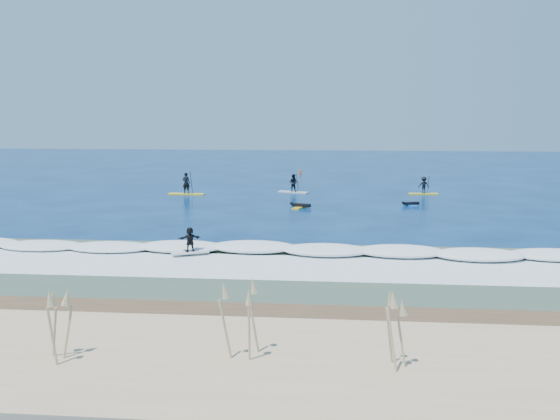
# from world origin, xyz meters

# --- Properties ---
(ground) EXTENTS (160.00, 160.00, 0.00)m
(ground) POSITION_xyz_m (0.00, 0.00, 0.00)
(ground) COLOR #031A41
(ground) RESTS_ON ground
(dune) EXTENTS (90.00, 7.00, 2.00)m
(dune) POSITION_xyz_m (0.00, -27.00, 0.00)
(dune) COLOR tan
(dune) RESTS_ON ground
(wet_sand_strip) EXTENTS (90.00, 5.00, 0.08)m
(wet_sand_strip) POSITION_xyz_m (0.00, -21.50, 0.00)
(wet_sand_strip) COLOR #4A3622
(wet_sand_strip) RESTS_ON ground
(shallow_water) EXTENTS (90.00, 13.00, 0.01)m
(shallow_water) POSITION_xyz_m (0.00, -14.00, 0.01)
(shallow_water) COLOR #3C5340
(shallow_water) RESTS_ON ground
(breaking_wave) EXTENTS (40.00, 6.00, 0.30)m
(breaking_wave) POSITION_xyz_m (0.00, -10.00, 0.00)
(breaking_wave) COLOR white
(breaking_wave) RESTS_ON ground
(whitewater) EXTENTS (34.00, 5.00, 0.02)m
(whitewater) POSITION_xyz_m (0.00, -13.00, 0.00)
(whitewater) COLOR silver
(whitewater) RESTS_ON ground
(dune_grass) EXTENTS (40.00, 4.00, 1.70)m
(dune_grass) POSITION_xyz_m (0.00, -27.00, 1.85)
(dune_grass) COLOR tan
(dune_grass) RESTS_ON dune
(sup_paddler_left) EXTENTS (3.42, 0.99, 2.38)m
(sup_paddler_left) POSITION_xyz_m (-8.32, 13.24, 0.74)
(sup_paddler_left) COLOR yellow
(sup_paddler_left) RESTS_ON ground
(sup_paddler_center) EXTENTS (2.97, 1.63, 2.03)m
(sup_paddler_center) POSITION_xyz_m (1.43, 15.53, 0.76)
(sup_paddler_center) COLOR silver
(sup_paddler_center) RESTS_ON ground
(sup_paddler_right) EXTENTS (2.73, 0.84, 1.89)m
(sup_paddler_right) POSITION_xyz_m (13.54, 15.38, 0.74)
(sup_paddler_right) COLOR yellow
(sup_paddler_right) RESTS_ON ground
(prone_paddler_near) EXTENTS (1.70, 2.25, 0.46)m
(prone_paddler_near) POSITION_xyz_m (2.66, 6.19, 0.15)
(prone_paddler_near) COLOR yellow
(prone_paddler_near) RESTS_ON ground
(prone_paddler_far) EXTENTS (1.46, 1.93, 0.39)m
(prone_paddler_far) POSITION_xyz_m (11.53, 8.06, 0.13)
(prone_paddler_far) COLOR blue
(prone_paddler_far) RESTS_ON ground
(wave_surfer) EXTENTS (2.00, 1.32, 1.42)m
(wave_surfer) POSITION_xyz_m (-2.17, -11.03, 0.80)
(wave_surfer) COLOR silver
(wave_surfer) RESTS_ON breaking_wave
(marker_buoy) EXTENTS (0.29, 0.29, 0.69)m
(marker_buoy) POSITION_xyz_m (1.07, 32.42, 0.30)
(marker_buoy) COLOR #FC5A16
(marker_buoy) RESTS_ON ground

